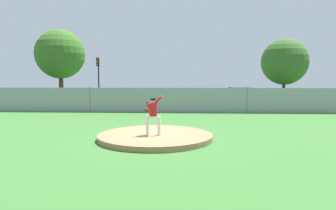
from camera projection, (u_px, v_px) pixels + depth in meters
name	position (u px, v px, depth m)	size (l,w,h in m)	color
ground_plane	(164.00, 120.00, 18.86)	(80.00, 80.00, 0.00)	#386B2D
asphalt_strip	(170.00, 107.00, 27.32)	(44.00, 7.00, 0.01)	#2B2B2D
pitchers_mound	(155.00, 137.00, 12.88)	(4.88, 4.88, 0.22)	#99704C
pitcher_youth	(153.00, 112.00, 12.60)	(0.79, 0.32, 1.66)	silver
baseball	(134.00, 137.00, 12.05)	(0.07, 0.07, 0.07)	white
chainlink_fence	(167.00, 100.00, 22.76)	(29.81, 0.07, 1.96)	gray
parked_car_champagne	(240.00, 97.00, 27.25)	(2.08, 4.75, 1.75)	tan
parked_car_charcoal	(156.00, 98.00, 26.94)	(2.07, 4.32, 1.69)	#232328
parked_car_silver	(96.00, 98.00, 27.94)	(2.07, 4.83, 1.62)	#B7BABF
traffic_light_near	(98.00, 72.00, 31.94)	(0.28, 0.46, 4.73)	black
tree_broad_left	(60.00, 54.00, 36.00)	(5.84, 5.84, 8.34)	#4C331E
tree_slender_far	(285.00, 62.00, 36.66)	(5.59, 5.59, 7.34)	#4C331E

